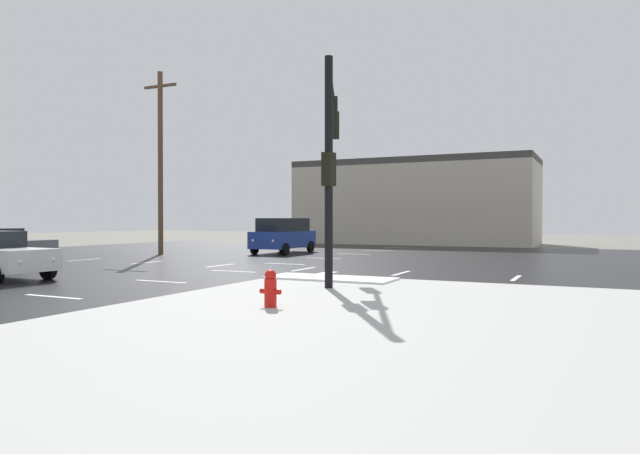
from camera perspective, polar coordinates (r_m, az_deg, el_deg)
The scene contains 10 objects.
ground_plane at distance 23.92m, azimuth -5.87°, elevation -4.01°, with size 120.00×120.00×0.00m, color slate.
road_asphalt at distance 23.92m, azimuth -5.87°, elevation -3.99°, with size 44.00×44.00×0.02m, color black.
sidewalk_corner at distance 8.53m, azimuth 22.22°, elevation -12.34°, with size 18.00×18.00×0.14m, color #B2B2AD.
snow_strip_curbside at distance 18.03m, azimuth 1.03°, elevation -5.04°, with size 4.00×1.60×0.06m, color white.
lane_markings at distance 22.13m, azimuth -5.08°, elevation -4.34°, with size 36.15×36.15×0.01m.
traffic_signal_mast at distance 17.34m, azimuth 1.06°, elevation 8.45°, with size 2.42×5.49×6.23m.
fire_hydrant at distance 12.35m, azimuth -4.89°, elevation -6.02°, with size 0.48×0.26×0.79m.
strip_building_background at distance 47.74m, azimuth 9.40°, elevation 2.40°, with size 18.62×8.00×6.71m.
suv_blue at distance 33.72m, azimuth -3.62°, elevation -0.76°, with size 2.28×4.88×2.03m.
utility_pole_far at distance 33.87m, azimuth -15.41°, elevation 6.41°, with size 2.20×0.28×10.24m.
Camera 1 is at (12.50, -20.30, 2.00)m, focal length 32.57 mm.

